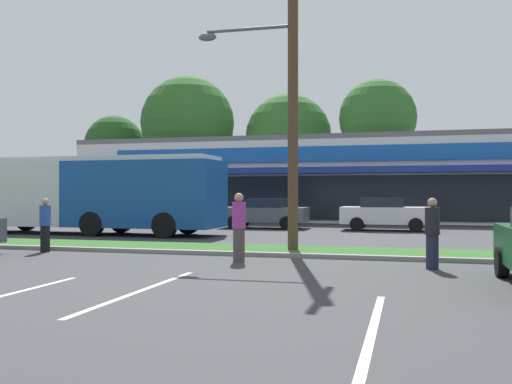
{
  "coord_description": "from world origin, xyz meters",
  "views": [
    {
      "loc": [
        8.22,
        -2.29,
        1.76
      ],
      "look_at": [
        2.72,
        18.1,
        1.78
      ],
      "focal_mm": 39.75,
      "sensor_mm": 36.0,
      "label": 1
    }
  ],
  "objects_px": {
    "utility_pole": "(288,84)",
    "car_4": "(386,213)",
    "pedestrian_mid": "(239,227)",
    "city_bus": "(89,193)",
    "car_3": "(265,213)",
    "pedestrian_far": "(45,225)",
    "car_1": "(22,210)",
    "pedestrian_near_bench": "(432,233)",
    "car_5": "(129,211)"
  },
  "relations": [
    {
      "from": "car_3",
      "to": "pedestrian_mid",
      "type": "height_order",
      "value": "pedestrian_mid"
    },
    {
      "from": "city_bus",
      "to": "car_3",
      "type": "xyz_separation_m",
      "value": [
        6.28,
        5.73,
        -1.0
      ]
    },
    {
      "from": "city_bus",
      "to": "car_4",
      "type": "distance_m",
      "value": 13.37
    },
    {
      "from": "city_bus",
      "to": "pedestrian_near_bench",
      "type": "distance_m",
      "value": 15.78
    },
    {
      "from": "city_bus",
      "to": "car_3",
      "type": "relative_size",
      "value": 2.77
    },
    {
      "from": "utility_pole",
      "to": "car_4",
      "type": "distance_m",
      "value": 11.93
    },
    {
      "from": "city_bus",
      "to": "pedestrian_mid",
      "type": "relative_size",
      "value": 6.68
    },
    {
      "from": "car_4",
      "to": "pedestrian_near_bench",
      "type": "bearing_deg",
      "value": -83.42
    },
    {
      "from": "car_1",
      "to": "pedestrian_mid",
      "type": "distance_m",
      "value": 21.66
    },
    {
      "from": "car_1",
      "to": "car_4",
      "type": "distance_m",
      "value": 20.06
    },
    {
      "from": "pedestrian_mid",
      "to": "car_5",
      "type": "bearing_deg",
      "value": 90.74
    },
    {
      "from": "car_5",
      "to": "pedestrian_near_bench",
      "type": "bearing_deg",
      "value": 137.22
    },
    {
      "from": "car_4",
      "to": "pedestrian_near_bench",
      "type": "height_order",
      "value": "pedestrian_near_bench"
    },
    {
      "from": "utility_pole",
      "to": "car_4",
      "type": "height_order",
      "value": "utility_pole"
    },
    {
      "from": "pedestrian_near_bench",
      "to": "pedestrian_mid",
      "type": "height_order",
      "value": "pedestrian_mid"
    },
    {
      "from": "city_bus",
      "to": "pedestrian_far",
      "type": "height_order",
      "value": "city_bus"
    },
    {
      "from": "pedestrian_mid",
      "to": "pedestrian_far",
      "type": "distance_m",
      "value": 6.28
    },
    {
      "from": "pedestrian_near_bench",
      "to": "car_1",
      "type": "bearing_deg",
      "value": -136.59
    },
    {
      "from": "city_bus",
      "to": "pedestrian_mid",
      "type": "distance_m",
      "value": 11.74
    },
    {
      "from": "car_5",
      "to": "pedestrian_mid",
      "type": "height_order",
      "value": "pedestrian_mid"
    },
    {
      "from": "car_1",
      "to": "pedestrian_near_bench",
      "type": "xyz_separation_m",
      "value": [
        21.6,
        -13.85,
        0.07
      ]
    },
    {
      "from": "city_bus",
      "to": "car_5",
      "type": "relative_size",
      "value": 2.77
    },
    {
      "from": "utility_pole",
      "to": "pedestrian_far",
      "type": "height_order",
      "value": "utility_pole"
    },
    {
      "from": "car_4",
      "to": "pedestrian_mid",
      "type": "height_order",
      "value": "pedestrian_mid"
    },
    {
      "from": "pedestrian_mid",
      "to": "pedestrian_near_bench",
      "type": "bearing_deg",
      "value": -39.74
    },
    {
      "from": "car_1",
      "to": "pedestrian_far",
      "type": "xyz_separation_m",
      "value": [
        10.65,
        -12.83,
        0.05
      ]
    },
    {
      "from": "city_bus",
      "to": "utility_pole",
      "type": "bearing_deg",
      "value": 152.04
    },
    {
      "from": "utility_pole",
      "to": "car_1",
      "type": "height_order",
      "value": "utility_pole"
    },
    {
      "from": "utility_pole",
      "to": "car_3",
      "type": "bearing_deg",
      "value": 107.4
    },
    {
      "from": "pedestrian_near_bench",
      "to": "pedestrian_far",
      "type": "bearing_deg",
      "value": -109.23
    },
    {
      "from": "car_1",
      "to": "city_bus",
      "type": "bearing_deg",
      "value": -37.19
    },
    {
      "from": "car_3",
      "to": "pedestrian_mid",
      "type": "relative_size",
      "value": 2.41
    },
    {
      "from": "car_3",
      "to": "car_4",
      "type": "bearing_deg",
      "value": 178.41
    },
    {
      "from": "car_1",
      "to": "car_4",
      "type": "height_order",
      "value": "car_4"
    },
    {
      "from": "city_bus",
      "to": "car_3",
      "type": "distance_m",
      "value": 8.56
    },
    {
      "from": "utility_pole",
      "to": "pedestrian_far",
      "type": "relative_size",
      "value": 5.72
    },
    {
      "from": "utility_pole",
      "to": "pedestrian_near_bench",
      "type": "height_order",
      "value": "utility_pole"
    },
    {
      "from": "utility_pole",
      "to": "car_3",
      "type": "relative_size",
      "value": 2.16
    },
    {
      "from": "pedestrian_near_bench",
      "to": "car_4",
      "type": "bearing_deg",
      "value": 172.66
    },
    {
      "from": "car_5",
      "to": "pedestrian_far",
      "type": "bearing_deg",
      "value": 107.24
    },
    {
      "from": "car_5",
      "to": "pedestrian_near_bench",
      "type": "height_order",
      "value": "pedestrian_near_bench"
    },
    {
      "from": "car_5",
      "to": "city_bus",
      "type": "bearing_deg",
      "value": 101.86
    },
    {
      "from": "car_4",
      "to": "pedestrian_mid",
      "type": "relative_size",
      "value": 2.38
    },
    {
      "from": "city_bus",
      "to": "car_4",
      "type": "bearing_deg",
      "value": -154.42
    },
    {
      "from": "utility_pole",
      "to": "pedestrian_mid",
      "type": "xyz_separation_m",
      "value": [
        -0.82,
        -2.16,
        -4.03
      ]
    },
    {
      "from": "car_4",
      "to": "utility_pole",
      "type": "bearing_deg",
      "value": -102.13
    },
    {
      "from": "pedestrian_mid",
      "to": "pedestrian_far",
      "type": "height_order",
      "value": "pedestrian_mid"
    },
    {
      "from": "utility_pole",
      "to": "pedestrian_mid",
      "type": "height_order",
      "value": "utility_pole"
    },
    {
      "from": "city_bus",
      "to": "car_1",
      "type": "relative_size",
      "value": 2.6
    },
    {
      "from": "city_bus",
      "to": "pedestrian_far",
      "type": "distance_m",
      "value": 7.4
    }
  ]
}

